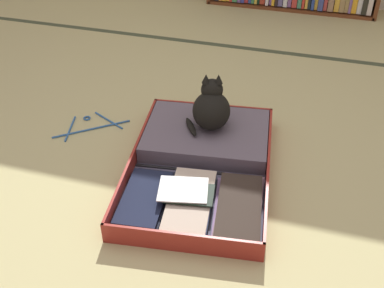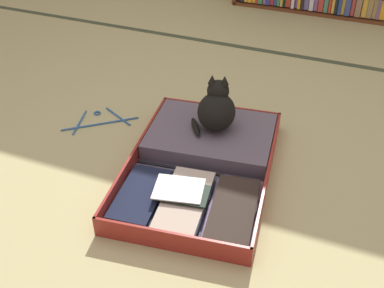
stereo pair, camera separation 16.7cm
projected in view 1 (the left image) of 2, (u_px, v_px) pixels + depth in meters
ground_plane at (188, 161)px, 2.38m from camera, size 10.00×10.00×0.00m
tatami_border at (243, 48)px, 3.43m from camera, size 4.80×0.05×0.00m
open_suitcase at (203, 159)px, 2.33m from camera, size 0.76×1.05×0.10m
black_cat at (211, 108)px, 2.40m from camera, size 0.26×0.26×0.27m
clothes_hanger at (90, 125)px, 2.63m from camera, size 0.34×0.30×0.01m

